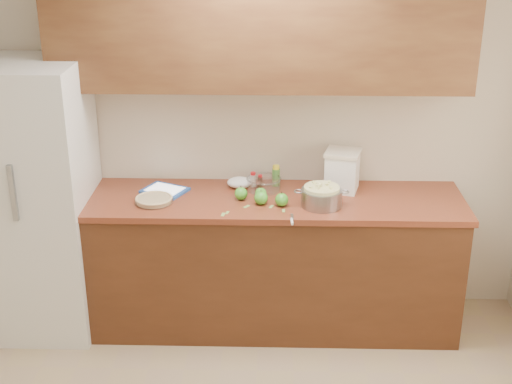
{
  "coord_description": "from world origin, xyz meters",
  "views": [
    {
      "loc": [
        0.1,
        -2.75,
        2.69
      ],
      "look_at": [
        -0.02,
        1.43,
        0.98
      ],
      "focal_mm": 50.0,
      "sensor_mm": 36.0,
      "label": 1
    }
  ],
  "objects_px": {
    "pie": "(154,200)",
    "tablet": "(165,190)",
    "colander": "(321,197)",
    "flour_canister": "(342,170)"
  },
  "relations": [
    {
      "from": "pie",
      "to": "colander",
      "type": "xyz_separation_m",
      "value": [
        1.06,
        -0.02,
        0.04
      ]
    },
    {
      "from": "pie",
      "to": "tablet",
      "type": "relative_size",
      "value": 0.73
    },
    {
      "from": "pie",
      "to": "flour_canister",
      "type": "height_order",
      "value": "flour_canister"
    },
    {
      "from": "pie",
      "to": "tablet",
      "type": "distance_m",
      "value": 0.19
    },
    {
      "from": "colander",
      "to": "tablet",
      "type": "height_order",
      "value": "colander"
    },
    {
      "from": "pie",
      "to": "flour_canister",
      "type": "xyz_separation_m",
      "value": [
        1.2,
        0.26,
        0.12
      ]
    },
    {
      "from": "pie",
      "to": "tablet",
      "type": "height_order",
      "value": "pie"
    },
    {
      "from": "colander",
      "to": "tablet",
      "type": "distance_m",
      "value": 1.04
    },
    {
      "from": "colander",
      "to": "tablet",
      "type": "xyz_separation_m",
      "value": [
        -1.01,
        0.21,
        -0.05
      ]
    },
    {
      "from": "colander",
      "to": "flour_canister",
      "type": "relative_size",
      "value": 1.28
    }
  ]
}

